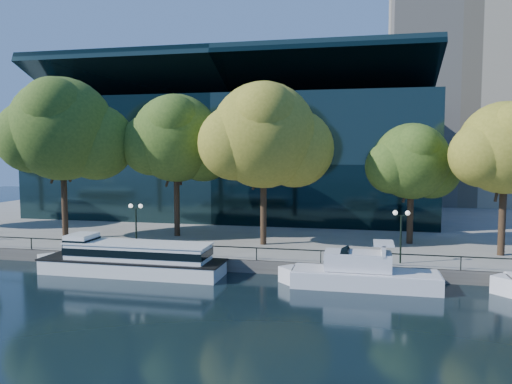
% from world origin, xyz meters
% --- Properties ---
extents(ground, '(160.00, 160.00, 0.00)m').
position_xyz_m(ground, '(0.00, 0.00, 0.00)').
color(ground, black).
rests_on(ground, ground).
extents(promenade, '(90.00, 67.08, 1.00)m').
position_xyz_m(promenade, '(0.00, 36.38, 0.50)').
color(promenade, slate).
rests_on(promenade, ground).
extents(railing, '(88.20, 0.08, 0.99)m').
position_xyz_m(railing, '(0.00, 3.25, 1.94)').
color(railing, black).
rests_on(railing, promenade).
extents(convention_building, '(50.00, 24.57, 21.43)m').
position_xyz_m(convention_building, '(-4.00, 31.79, 8.51)').
color(convention_building, black).
rests_on(convention_building, ground).
extents(office_tower, '(22.50, 22.50, 65.90)m').
position_xyz_m(office_tower, '(28.00, 55.00, 33.02)').
color(office_tower, tan).
rests_on(office_tower, ground).
extents(tour_boat, '(15.76, 3.52, 2.99)m').
position_xyz_m(tour_boat, '(-4.64, 0.70, 1.27)').
color(tour_boat, white).
rests_on(tour_boat, ground).
extents(cruiser_near, '(11.22, 2.89, 3.25)m').
position_xyz_m(cruiser_near, '(12.84, 0.68, 1.01)').
color(cruiser_near, silver).
rests_on(cruiser_near, ground).
extents(tree_1, '(12.30, 10.08, 15.48)m').
position_xyz_m(tree_1, '(-14.99, 8.52, 11.35)').
color(tree_1, black).
rests_on(tree_1, promenade).
extents(tree_2, '(10.80, 8.86, 14.05)m').
position_xyz_m(tree_2, '(-4.94, 12.25, 10.54)').
color(tree_2, black).
rests_on(tree_2, promenade).
extents(tree_3, '(11.91, 9.77, 14.66)m').
position_xyz_m(tree_3, '(4.42, 9.66, 10.69)').
color(tree_3, black).
rests_on(tree_3, promenade).
extents(tree_4, '(8.62, 7.07, 11.00)m').
position_xyz_m(tree_4, '(17.41, 12.94, 8.40)').
color(tree_4, black).
rests_on(tree_4, promenade).
extents(tree_5, '(9.31, 7.63, 12.47)m').
position_xyz_m(tree_5, '(24.28, 9.22, 9.58)').
color(tree_5, black).
rests_on(tree_5, promenade).
extents(lamp_1, '(1.26, 0.36, 4.03)m').
position_xyz_m(lamp_1, '(-5.75, 4.50, 3.98)').
color(lamp_1, black).
rests_on(lamp_1, promenade).
extents(lamp_2, '(1.26, 0.36, 4.03)m').
position_xyz_m(lamp_2, '(15.91, 4.50, 3.98)').
color(lamp_2, black).
rests_on(lamp_2, promenade).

